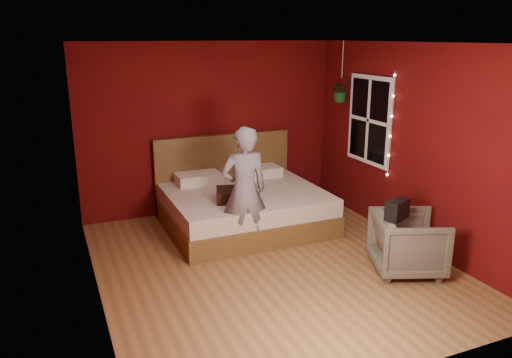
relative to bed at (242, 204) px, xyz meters
The scene contains 10 objects.
floor 1.42m from the bed, 97.02° to the right, with size 4.50×4.50×0.00m, color olive.
room_walls 1.95m from the bed, 97.02° to the right, with size 4.04×4.54×2.62m.
window 2.20m from the bed, 14.78° to the right, with size 0.05×0.97×1.27m.
fairy_lights 2.35m from the bed, 29.43° to the right, with size 0.04×0.04×1.45m.
bed is the anchor object (origin of this frame).
person 1.05m from the bed, 109.74° to the right, with size 0.59×0.39×1.62m, color slate.
armchair 2.48m from the bed, 60.67° to the right, with size 0.76×0.78×0.71m, color #5D5949.
handbag 2.47m from the bed, 65.91° to the right, with size 0.31×0.15×0.22m, color black.
throw_pillow 0.61m from the bed, 125.00° to the right, with size 0.43×0.43×0.15m, color black.
hanging_plant 2.32m from the bed, ahead, with size 0.40×0.37×0.91m.
Camera 1 is at (-2.34, -5.02, 2.68)m, focal length 35.00 mm.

